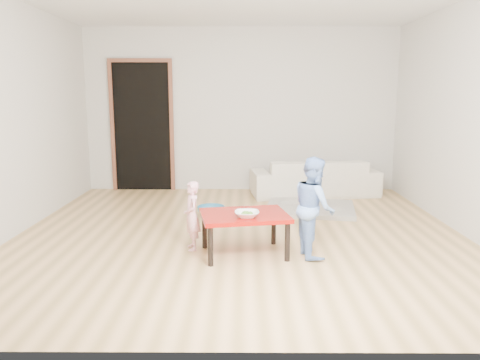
{
  "coord_description": "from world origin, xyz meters",
  "views": [
    {
      "loc": [
        0.03,
        -5.12,
        1.55
      ],
      "look_at": [
        0.0,
        -0.2,
        0.65
      ],
      "focal_mm": 35.0,
      "sensor_mm": 36.0,
      "label": 1
    }
  ],
  "objects_px": {
    "sofa": "(314,177)",
    "bowl": "(247,214)",
    "red_table": "(244,234)",
    "child_blue": "(314,207)",
    "child_pink": "(192,216)",
    "basin": "(211,211)"
  },
  "relations": [
    {
      "from": "red_table",
      "to": "child_blue",
      "type": "bearing_deg",
      "value": -1.44
    },
    {
      "from": "sofa",
      "to": "red_table",
      "type": "xyz_separation_m",
      "value": [
        -1.1,
        -2.76,
        -0.08
      ]
    },
    {
      "from": "child_pink",
      "to": "child_blue",
      "type": "bearing_deg",
      "value": 65.45
    },
    {
      "from": "sofa",
      "to": "basin",
      "type": "height_order",
      "value": "sofa"
    },
    {
      "from": "child_blue",
      "to": "sofa",
      "type": "bearing_deg",
      "value": -16.84
    },
    {
      "from": "sofa",
      "to": "child_pink",
      "type": "height_order",
      "value": "child_pink"
    },
    {
      "from": "sofa",
      "to": "bowl",
      "type": "distance_m",
      "value": 3.09
    },
    {
      "from": "sofa",
      "to": "child_blue",
      "type": "relative_size",
      "value": 1.98
    },
    {
      "from": "bowl",
      "to": "child_pink",
      "type": "relative_size",
      "value": 0.33
    },
    {
      "from": "red_table",
      "to": "child_blue",
      "type": "distance_m",
      "value": 0.73
    },
    {
      "from": "child_blue",
      "to": "basin",
      "type": "xyz_separation_m",
      "value": [
        -1.1,
        1.54,
        -0.43
      ]
    },
    {
      "from": "child_pink",
      "to": "basin",
      "type": "bearing_deg",
      "value": 159.5
    },
    {
      "from": "child_blue",
      "to": "child_pink",
      "type": "bearing_deg",
      "value": 73.75
    },
    {
      "from": "child_pink",
      "to": "child_blue",
      "type": "relative_size",
      "value": 0.72
    },
    {
      "from": "bowl",
      "to": "child_pink",
      "type": "distance_m",
      "value": 0.63
    },
    {
      "from": "red_table",
      "to": "child_pink",
      "type": "xyz_separation_m",
      "value": [
        -0.53,
        0.15,
        0.14
      ]
    },
    {
      "from": "sofa",
      "to": "child_pink",
      "type": "xyz_separation_m",
      "value": [
        -1.63,
        -2.61,
        0.07
      ]
    },
    {
      "from": "sofa",
      "to": "bowl",
      "type": "height_order",
      "value": "sofa"
    },
    {
      "from": "sofa",
      "to": "child_pink",
      "type": "relative_size",
      "value": 2.76
    },
    {
      "from": "sofa",
      "to": "red_table",
      "type": "bearing_deg",
      "value": 61.25
    },
    {
      "from": "red_table",
      "to": "bowl",
      "type": "distance_m",
      "value": 0.27
    },
    {
      "from": "sofa",
      "to": "child_blue",
      "type": "bearing_deg",
      "value": 74.21
    }
  ]
}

